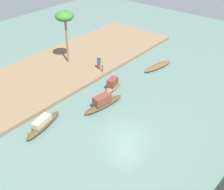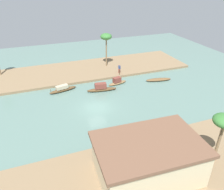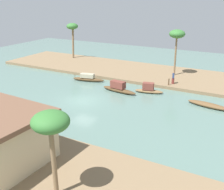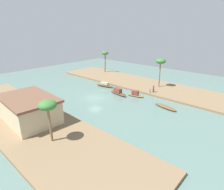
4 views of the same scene
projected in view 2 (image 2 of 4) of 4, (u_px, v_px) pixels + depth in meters
river_water at (97, 107)px, 32.25m from camera, size 72.28×72.28×0.00m
riverbank_left at (76, 71)px, 43.65m from camera, size 44.42×10.82×0.41m
riverbank_right at (141, 179)px, 20.66m from camera, size 44.42×10.82×0.41m
sampan_open_hull at (158, 80)px, 40.14m from camera, size 4.71×1.79×0.50m
sampan_upstream_small at (63, 89)px, 36.46m from camera, size 4.66×1.91×1.08m
sampan_foreground at (117, 82)px, 38.84m from camera, size 3.64×1.69×1.28m
sampan_with_red_awning at (101, 88)px, 36.51m from camera, size 4.92×1.57×1.39m
person_on_near_bank at (119, 69)px, 42.24m from camera, size 0.45×0.45×1.64m
mooring_post at (119, 72)px, 41.60m from camera, size 0.14×0.14×0.88m
palm_tree_left_near at (106, 38)px, 43.01m from camera, size 2.22×2.22×6.55m
palm_tree_right_tall at (224, 122)px, 20.40m from camera, size 2.12×2.12×5.33m
riverside_building at (148, 158)px, 20.16m from camera, size 9.75×6.77×3.69m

